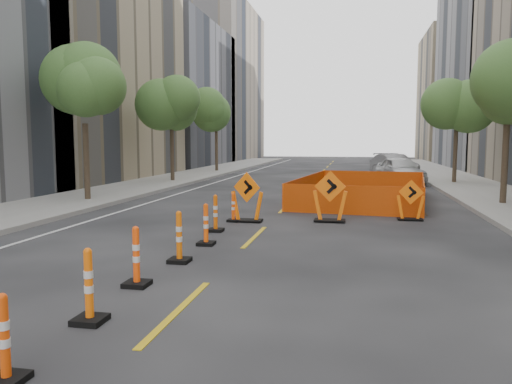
% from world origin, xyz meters
% --- Properties ---
extents(ground_plane, '(140.00, 140.00, 0.00)m').
position_xyz_m(ground_plane, '(0.00, 0.00, 0.00)').
color(ground_plane, black).
extents(sidewalk_left, '(4.00, 90.00, 0.15)m').
position_xyz_m(sidewalk_left, '(-9.00, 12.00, 0.07)').
color(sidewalk_left, gray).
rests_on(sidewalk_left, ground).
extents(bld_left_d, '(12.00, 16.00, 14.00)m').
position_xyz_m(bld_left_d, '(-17.00, 39.20, 7.00)').
color(bld_left_d, '#4C4C51').
rests_on(bld_left_d, ground).
extents(bld_left_e, '(12.00, 20.00, 20.00)m').
position_xyz_m(bld_left_e, '(-17.00, 55.60, 10.00)').
color(bld_left_e, gray).
rests_on(bld_left_e, ground).
extents(bld_right_e, '(12.00, 14.00, 16.00)m').
position_xyz_m(bld_right_e, '(17.00, 58.60, 8.00)').
color(bld_right_e, tan).
rests_on(bld_right_e, ground).
extents(tree_l_b, '(2.80, 2.80, 5.95)m').
position_xyz_m(tree_l_b, '(-8.40, 10.00, 4.53)').
color(tree_l_b, '#382B1E').
rests_on(tree_l_b, ground).
extents(tree_l_c, '(2.80, 2.80, 5.95)m').
position_xyz_m(tree_l_c, '(-8.40, 20.00, 4.53)').
color(tree_l_c, '#382B1E').
rests_on(tree_l_c, ground).
extents(tree_l_d, '(2.80, 2.80, 5.95)m').
position_xyz_m(tree_l_d, '(-8.40, 30.00, 4.53)').
color(tree_l_d, '#382B1E').
rests_on(tree_l_d, ground).
extents(tree_r_b, '(2.80, 2.80, 5.95)m').
position_xyz_m(tree_r_b, '(8.40, 12.00, 4.53)').
color(tree_r_b, '#382B1E').
rests_on(tree_r_b, ground).
extents(tree_r_c, '(2.80, 2.80, 5.95)m').
position_xyz_m(tree_r_c, '(8.40, 22.00, 4.53)').
color(tree_r_c, '#382B1E').
rests_on(tree_r_c, ground).
extents(channelizer_0, '(0.40, 0.40, 1.01)m').
position_xyz_m(channelizer_0, '(-1.03, -4.55, 0.50)').
color(channelizer_0, '#DA4109').
rests_on(channelizer_0, ground).
extents(channelizer_1, '(0.43, 0.43, 1.10)m').
position_xyz_m(channelizer_1, '(-1.07, -2.73, 0.55)').
color(channelizer_1, '#EF600A').
rests_on(channelizer_1, ground).
extents(channelizer_2, '(0.43, 0.43, 1.10)m').
position_xyz_m(channelizer_2, '(-1.18, -0.91, 0.55)').
color(channelizer_2, '#FF490A').
rests_on(channelizer_2, ground).
extents(channelizer_3, '(0.44, 0.44, 1.12)m').
position_xyz_m(channelizer_3, '(-1.03, 0.91, 0.56)').
color(channelizer_3, '#DD5D09').
rests_on(channelizer_3, ground).
extents(channelizer_4, '(0.41, 0.41, 1.05)m').
position_xyz_m(channelizer_4, '(-0.99, 2.73, 0.53)').
color(channelizer_4, '#FF530A').
rests_on(channelizer_4, ground).
extents(channelizer_5, '(0.42, 0.42, 1.07)m').
position_xyz_m(channelizer_5, '(-1.26, 4.55, 0.54)').
color(channelizer_5, '#D55308').
rests_on(channelizer_5, ground).
extents(channelizer_6, '(0.37, 0.37, 0.94)m').
position_xyz_m(channelizer_6, '(-1.19, 6.37, 0.47)').
color(channelizer_6, '#F44C0A').
rests_on(channelizer_6, ground).
extents(chevron_sign_left, '(1.22, 0.96, 1.60)m').
position_xyz_m(chevron_sign_left, '(-0.74, 6.42, 0.80)').
color(chevron_sign_left, orange).
rests_on(chevron_sign_left, ground).
extents(chevron_sign_center, '(1.13, 0.72, 1.64)m').
position_xyz_m(chevron_sign_center, '(1.87, 6.90, 0.82)').
color(chevron_sign_center, '#FF670A').
rests_on(chevron_sign_center, ground).
extents(chevron_sign_right, '(1.02, 0.81, 1.33)m').
position_xyz_m(chevron_sign_right, '(4.44, 7.73, 0.67)').
color(chevron_sign_right, '#FC660A').
rests_on(chevron_sign_right, ground).
extents(safety_fence, '(5.84, 8.85, 1.04)m').
position_xyz_m(safety_fence, '(2.99, 12.70, 0.52)').
color(safety_fence, '#DD540B').
rests_on(safety_fence, ground).
extents(parked_car_near, '(3.09, 5.13, 1.63)m').
position_xyz_m(parked_car_near, '(5.32, 22.04, 0.82)').
color(parked_car_near, silver).
rests_on(parked_car_near, ground).
extents(parked_car_mid, '(3.38, 5.11, 1.59)m').
position_xyz_m(parked_car_mid, '(5.40, 28.34, 0.80)').
color(parked_car_mid, gray).
rests_on(parked_car_mid, ground).
extents(parked_car_far, '(3.59, 5.51, 1.48)m').
position_xyz_m(parked_car_far, '(5.88, 35.28, 0.74)').
color(parked_car_far, black).
rests_on(parked_car_far, ground).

